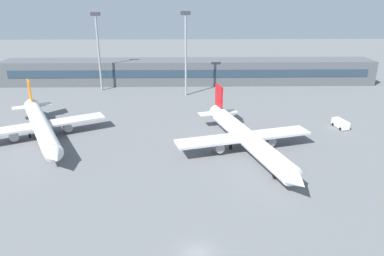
{
  "coord_description": "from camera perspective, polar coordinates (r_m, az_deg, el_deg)",
  "views": [
    {
      "loc": [
        -1.52,
        -38.92,
        32.73
      ],
      "look_at": [
        0.04,
        40.0,
        3.0
      ],
      "focal_mm": 33.51,
      "sensor_mm": 36.0,
      "label": 1
    }
  ],
  "objects": [
    {
      "name": "floodlight_tower_west",
      "position": [
        131.07,
        -14.71,
        12.42
      ],
      "size": [
        3.2,
        0.8,
        26.88
      ],
      "color": "gray",
      "rests_on": "ground_plane"
    },
    {
      "name": "ground_plane",
      "position": [
        85.45,
        -0.02,
        -1.88
      ],
      "size": [
        400.0,
        400.0,
        0.0
      ],
      "primitive_type": "plane",
      "color": "slate"
    },
    {
      "name": "airplane_near",
      "position": [
        78.55,
        8.7,
        -1.57
      ],
      "size": [
        31.0,
        43.61,
        10.99
      ],
      "color": "white",
      "rests_on": "ground_plane"
    },
    {
      "name": "terminal_building",
      "position": [
        139.51,
        -0.49,
        8.96
      ],
      "size": [
        140.13,
        12.13,
        9.0
      ],
      "color": "#4C5156",
      "rests_on": "ground_plane"
    },
    {
      "name": "floodlight_tower_east",
      "position": [
        120.28,
        -1.0,
        12.54
      ],
      "size": [
        3.2,
        0.8,
        27.5
      ],
      "color": "gray",
      "rests_on": "ground_plane"
    },
    {
      "name": "airplane_mid",
      "position": [
        92.13,
        -22.91,
        0.32
      ],
      "size": [
        29.13,
        40.18,
        10.84
      ],
      "color": "white",
      "rests_on": "ground_plane"
    },
    {
      "name": "service_van_white",
      "position": [
        100.44,
        22.55,
        0.66
      ],
      "size": [
        3.07,
        5.49,
        2.08
      ],
      "color": "white",
      "rests_on": "ground_plane"
    }
  ]
}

